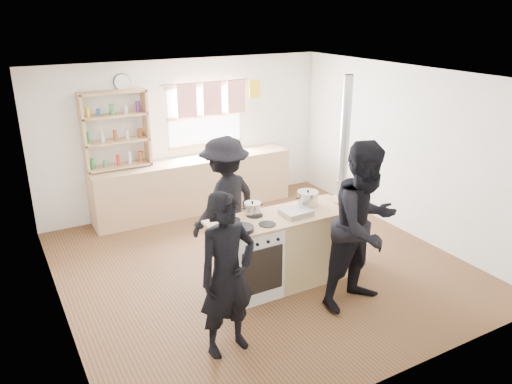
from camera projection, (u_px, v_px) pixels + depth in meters
ground at (260, 265)px, 6.75m from camera, size 5.00×5.00×0.01m
back_counter at (195, 185)px, 8.40m from camera, size 3.40×0.55×0.90m
shelving_unit at (116, 130)px, 7.58m from camera, size 1.00×0.28×1.20m
thermos at (230, 145)px, 8.50m from camera, size 0.10×0.10×0.30m
cooking_island at (292, 247)px, 6.20m from camera, size 1.97×0.64×0.93m
skillet_greens at (242, 228)px, 5.54m from camera, size 0.29×0.29×0.05m
roast_tray at (296, 212)px, 5.96m from camera, size 0.35×0.29×0.06m
stockpot_stove at (252, 208)px, 5.98m from camera, size 0.20×0.20×0.17m
stockpot_counter at (308, 198)px, 6.25m from camera, size 0.27×0.27×0.20m
bread_board at (349, 200)px, 6.30m from camera, size 0.30×0.23×0.12m
flue_heater at (340, 215)px, 6.70m from camera, size 0.35×0.35×2.50m
person_near_left at (227, 275)px, 4.80m from camera, size 0.66×0.47×1.69m
person_near_right at (364, 226)px, 5.57m from camera, size 1.04×0.86×1.95m
person_far at (225, 201)px, 6.56m from camera, size 1.29×1.05×1.74m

